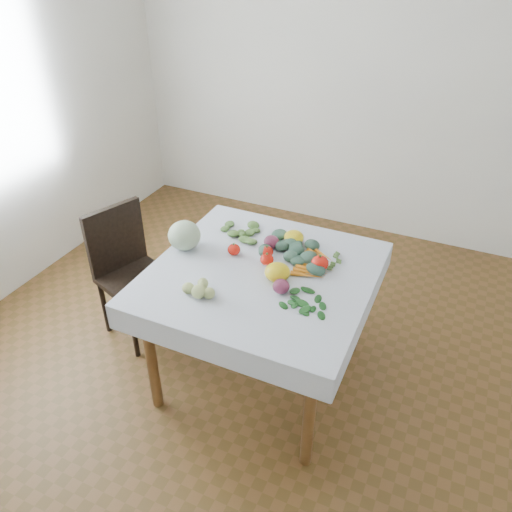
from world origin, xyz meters
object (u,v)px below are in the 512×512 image
at_px(table, 262,287).
at_px(chair, 128,264).
at_px(carrot_bunch, 317,265).
at_px(heirloom_back, 294,237).
at_px(cabbage, 184,235).

xyz_separation_m(table, chair, (-0.94, 0.06, -0.16)).
bearing_deg(carrot_bunch, table, -147.34).
distance_m(table, carrot_bunch, 0.31).
xyz_separation_m(chair, heirloom_back, (0.99, 0.26, 0.30)).
xyz_separation_m(table, carrot_bunch, (0.25, 0.16, 0.12)).
distance_m(chair, cabbage, 0.58).
height_order(table, carrot_bunch, carrot_bunch).
height_order(table, heirloom_back, heirloom_back).
height_order(heirloom_back, carrot_bunch, heirloom_back).
bearing_deg(cabbage, heirloom_back, 28.97).
distance_m(table, heirloom_back, 0.36).
bearing_deg(chair, table, -3.93).
bearing_deg(heirloom_back, carrot_bunch, -40.95).
bearing_deg(table, cabbage, 176.22).
height_order(table, cabbage, cabbage).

